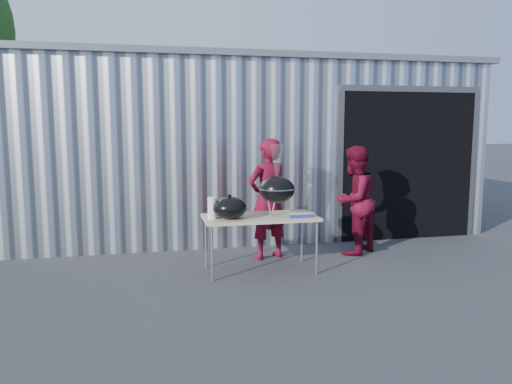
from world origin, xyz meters
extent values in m
plane|color=#2C2C2F|center=(0.00, 0.00, 0.00)|extent=(80.00, 80.00, 0.00)
cube|color=silver|center=(0.80, 4.70, 1.50)|extent=(8.00, 6.00, 3.00)
cube|color=slate|center=(0.80, 4.70, 3.05)|extent=(8.20, 6.20, 0.10)
cube|color=black|center=(3.30, 2.27, 1.25)|extent=(2.40, 1.20, 2.50)
cube|color=#4C4C51|center=(3.30, 1.70, 2.55)|extent=(2.52, 0.08, 0.10)
cube|color=tan|center=(0.39, 0.35, 0.73)|extent=(1.50, 0.75, 0.04)
cylinder|color=silver|center=(-0.30, 0.04, 0.35)|extent=(0.03, 0.03, 0.71)
cylinder|color=silver|center=(1.08, 0.04, 0.35)|extent=(0.03, 0.03, 0.71)
cylinder|color=silver|center=(-0.30, 0.67, 0.35)|extent=(0.03, 0.03, 0.71)
cylinder|color=silver|center=(1.08, 0.67, 0.35)|extent=(0.03, 0.03, 0.71)
ellipsoid|color=black|center=(0.62, 0.37, 1.10)|extent=(0.48, 0.48, 0.36)
cylinder|color=silver|center=(0.62, 0.37, 1.11)|extent=(0.49, 0.49, 0.02)
cylinder|color=silver|center=(0.62, 0.37, 1.12)|extent=(0.46, 0.46, 0.01)
cylinder|color=silver|center=(0.62, 0.51, 0.87)|extent=(0.02, 0.02, 0.24)
cylinder|color=silver|center=(0.50, 0.30, 0.87)|extent=(0.02, 0.02, 0.24)
cylinder|color=silver|center=(0.74, 0.30, 0.87)|extent=(0.02, 0.02, 0.24)
cylinder|color=#CB5E48|center=(0.47, 0.37, 1.14)|extent=(0.02, 0.14, 0.02)
cylinder|color=#CB5E48|center=(0.50, 0.37, 1.14)|extent=(0.02, 0.14, 0.02)
cylinder|color=#CB5E48|center=(0.54, 0.37, 1.14)|extent=(0.02, 0.14, 0.02)
cylinder|color=#CB5E48|center=(0.57, 0.37, 1.14)|extent=(0.02, 0.14, 0.02)
cylinder|color=#CB5E48|center=(0.60, 0.37, 1.14)|extent=(0.02, 0.14, 0.02)
cylinder|color=#CB5E48|center=(0.64, 0.37, 1.14)|extent=(0.02, 0.14, 0.02)
cylinder|color=#CB5E48|center=(0.67, 0.37, 1.14)|extent=(0.02, 0.14, 0.02)
cylinder|color=#CB5E48|center=(0.70, 0.37, 1.14)|extent=(0.02, 0.14, 0.02)
cylinder|color=#CB5E48|center=(0.74, 0.37, 1.14)|extent=(0.02, 0.14, 0.02)
cylinder|color=#CB5E48|center=(0.77, 0.37, 1.14)|extent=(0.02, 0.14, 0.02)
cone|color=silver|center=(0.62, 0.37, 1.42)|extent=(0.20, 0.20, 0.55)
ellipsoid|color=black|center=(-0.04, 0.25, 0.89)|extent=(0.44, 0.44, 0.29)
cylinder|color=black|center=(-0.04, 0.25, 1.05)|extent=(0.05, 0.05, 0.03)
cylinder|color=white|center=(-0.26, 0.30, 0.89)|extent=(0.12, 0.12, 0.28)
cube|color=white|center=(-0.16, 0.52, 0.80)|extent=(0.20, 0.15, 0.10)
cube|color=#1B29B0|center=(0.89, 0.10, 0.78)|extent=(0.32, 0.05, 0.05)
cube|color=yellow|center=(0.89, 0.10, 0.81)|extent=(0.32, 0.05, 0.01)
imported|color=#5C091D|center=(0.65, 0.97, 0.88)|extent=(0.75, 0.61, 1.76)
imported|color=#5C091D|center=(1.99, 0.94, 0.82)|extent=(1.01, 0.97, 1.65)
camera|label=1|loc=(-1.11, -6.00, 1.95)|focal=35.00mm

